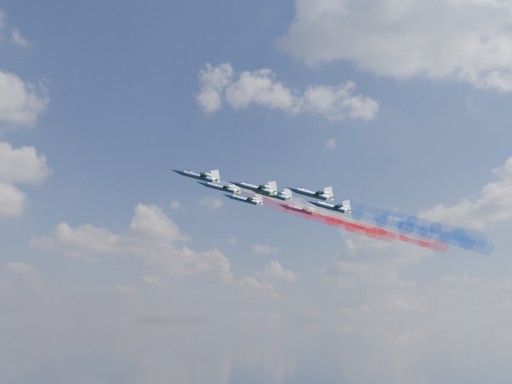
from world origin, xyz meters
TOP-DOWN VIEW (x-y plane):
  - jet_lead at (-3.26, -14.53)m, footprint 15.26×13.09m
  - trail_lead at (24.79, -19.69)m, footprint 46.23×13.20m
  - jet_inner_left at (5.57, -26.35)m, footprint 15.26×13.09m
  - trail_inner_left at (33.62, -31.52)m, footprint 46.23×13.20m
  - jet_inner_right at (7.36, -8.00)m, footprint 15.26×13.09m
  - trail_inner_right at (35.41, -13.17)m, footprint 46.23×13.20m
  - jet_outer_left at (14.52, -36.27)m, footprint 15.26×13.09m
  - trail_outer_left at (42.57, -41.43)m, footprint 46.23×13.20m
  - jet_center_third at (15.94, -19.13)m, footprint 15.26×13.09m
  - trail_center_third at (43.99, -24.30)m, footprint 46.23×13.20m
  - jet_outer_right at (20.65, 0.32)m, footprint 15.26×13.09m
  - trail_outer_right at (48.69, -4.85)m, footprint 46.23×13.20m
  - jet_rear_left at (25.41, -30.79)m, footprint 15.26×13.09m
  - trail_rear_left at (53.46, -35.96)m, footprint 46.23×13.20m
  - jet_rear_right at (30.98, -11.86)m, footprint 15.26×13.09m
  - trail_rear_right at (59.03, -17.02)m, footprint 46.23×13.20m

SIDE VIEW (x-z plane):
  - trail_rear_left at x=53.46m, z-range 132.67..144.38m
  - trail_outer_left at x=42.57m, z-range 133.67..145.38m
  - trail_rear_right at x=59.03m, z-range 135.50..147.21m
  - trail_inner_left at x=33.62m, z-range 135.69..147.41m
  - trail_center_third at x=43.99m, z-range 136.65..148.36m
  - jet_rear_left at x=25.41m, z-range 139.41..146.20m
  - jet_outer_left at x=14.52m, z-range 140.41..147.19m
  - trail_outer_right at x=48.69m, z-range 139.15..150.86m
  - trail_inner_right at x=35.41m, z-range 139.45..151.16m
  - trail_lead at x=24.79m, z-range 139.71..151.42m
  - jet_rear_right at x=30.98m, z-range 142.24..149.03m
  - jet_inner_left at x=5.57m, z-range 142.44..149.22m
  - jet_center_third at x=15.94m, z-range 143.40..150.18m
  - jet_outer_right at x=20.65m, z-range 145.89..152.67m
  - jet_inner_right at x=7.36m, z-range 146.19..152.97m
  - jet_lead at x=-3.26m, z-range 146.46..153.24m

